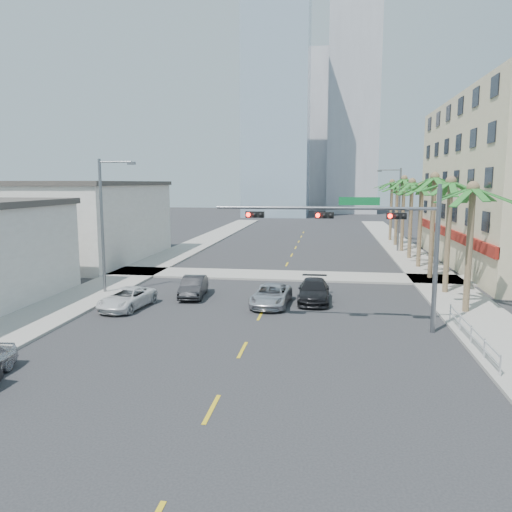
% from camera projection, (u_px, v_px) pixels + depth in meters
% --- Properties ---
extents(ground, '(260.00, 260.00, 0.00)m').
position_uv_depth(ground, '(224.00, 385.00, 18.52)').
color(ground, '#262628').
rests_on(ground, ground).
extents(sidewalk_right, '(4.00, 120.00, 0.15)m').
position_uv_depth(sidewalk_right, '(442.00, 285.00, 36.38)').
color(sidewalk_right, gray).
rests_on(sidewalk_right, ground).
extents(sidewalk_left, '(4.00, 120.00, 0.15)m').
position_uv_depth(sidewalk_left, '(129.00, 276.00, 39.80)').
color(sidewalk_left, gray).
rests_on(sidewalk_left, ground).
extents(sidewalk_cross, '(80.00, 4.00, 0.15)m').
position_uv_depth(sidewalk_cross, '(281.00, 275.00, 40.05)').
color(sidewalk_cross, gray).
rests_on(sidewalk_cross, ground).
extents(building_left_far, '(11.00, 18.00, 7.20)m').
position_uv_depth(building_left_far, '(86.00, 223.00, 48.19)').
color(building_left_far, beige).
rests_on(building_left_far, ground).
extents(tower_far_left, '(14.00, 14.00, 48.00)m').
position_uv_depth(tower_far_left, '(277.00, 106.00, 109.17)').
color(tower_far_left, '#99B2C6').
rests_on(tower_far_left, ground).
extents(tower_far_right, '(12.00, 12.00, 60.00)m').
position_uv_depth(tower_far_right, '(353.00, 89.00, 120.55)').
color(tower_far_right, '#ADADB2').
rests_on(tower_far_right, ground).
extents(tower_far_center, '(16.00, 16.00, 42.00)m').
position_uv_depth(tower_far_center, '(306.00, 133.00, 138.26)').
color(tower_far_center, '#ADADB2').
rests_on(tower_far_center, ground).
extents(traffic_signal_mast, '(11.12, 0.54, 7.20)m').
position_uv_depth(traffic_signal_mast, '(370.00, 231.00, 24.75)').
color(traffic_signal_mast, slate).
rests_on(traffic_signal_mast, ground).
extents(palm_tree_0, '(4.80, 4.80, 7.80)m').
position_uv_depth(palm_tree_0, '(473.00, 190.00, 27.58)').
color(palm_tree_0, brown).
rests_on(palm_tree_0, ground).
extents(palm_tree_1, '(4.80, 4.80, 8.16)m').
position_uv_depth(palm_tree_1, '(451.00, 183.00, 32.62)').
color(palm_tree_1, brown).
rests_on(palm_tree_1, ground).
extents(palm_tree_2, '(4.80, 4.80, 8.52)m').
position_uv_depth(palm_tree_2, '(435.00, 178.00, 37.66)').
color(palm_tree_2, brown).
rests_on(palm_tree_2, ground).
extents(palm_tree_3, '(4.80, 4.80, 7.80)m').
position_uv_depth(palm_tree_3, '(422.00, 187.00, 42.86)').
color(palm_tree_3, brown).
rests_on(palm_tree_3, ground).
extents(palm_tree_4, '(4.80, 4.80, 8.16)m').
position_uv_depth(palm_tree_4, '(412.00, 183.00, 47.89)').
color(palm_tree_4, brown).
rests_on(palm_tree_4, ground).
extents(palm_tree_5, '(4.80, 4.80, 8.52)m').
position_uv_depth(palm_tree_5, '(404.00, 180.00, 52.93)').
color(palm_tree_5, brown).
rests_on(palm_tree_5, ground).
extents(palm_tree_6, '(4.80, 4.80, 7.80)m').
position_uv_depth(palm_tree_6, '(397.00, 186.00, 58.13)').
color(palm_tree_6, brown).
rests_on(palm_tree_6, ground).
extents(palm_tree_7, '(4.80, 4.80, 8.16)m').
position_uv_depth(palm_tree_7, '(392.00, 183.00, 63.17)').
color(palm_tree_7, brown).
rests_on(palm_tree_7, ground).
extents(streetlight_left, '(2.55, 0.25, 9.00)m').
position_uv_depth(streetlight_left, '(105.00, 219.00, 33.06)').
color(streetlight_left, slate).
rests_on(streetlight_left, ground).
extents(streetlight_right, '(2.55, 0.25, 9.00)m').
position_uv_depth(streetlight_right, '(397.00, 205.00, 53.42)').
color(streetlight_right, slate).
rests_on(streetlight_right, ground).
extents(guardrail, '(0.08, 8.08, 1.00)m').
position_uv_depth(guardrail, '(471.00, 332.00, 22.83)').
color(guardrail, silver).
rests_on(guardrail, ground).
extents(car_parked_far, '(2.60, 4.65, 1.23)m').
position_uv_depth(car_parked_far, '(127.00, 298.00, 29.73)').
color(car_parked_far, silver).
rests_on(car_parked_far, ground).
extents(car_lane_left, '(1.81, 4.19, 1.34)m').
position_uv_depth(car_lane_left, '(193.00, 287.00, 32.81)').
color(car_lane_left, black).
rests_on(car_lane_left, ground).
extents(car_lane_center, '(2.38, 4.72, 1.28)m').
position_uv_depth(car_lane_center, '(271.00, 295.00, 30.46)').
color(car_lane_center, silver).
rests_on(car_lane_center, ground).
extents(car_lane_right, '(2.00, 4.80, 1.39)m').
position_uv_depth(car_lane_right, '(314.00, 291.00, 31.48)').
color(car_lane_right, black).
rests_on(car_lane_right, ground).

